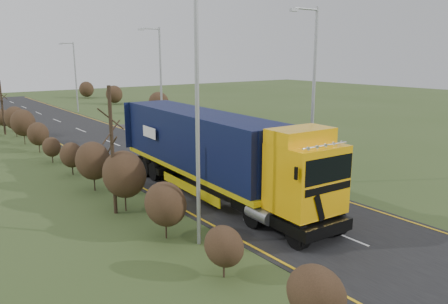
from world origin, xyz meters
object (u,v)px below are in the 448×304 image
object	(u,v)px
car_blue_sedan	(156,120)
car_red_hatchback	(218,134)
speed_sign	(204,125)
lorry	(212,149)
streetlight_near	(312,89)

from	to	relation	value
car_blue_sedan	car_red_hatchback	bearing A→B (deg)	116.57
speed_sign	car_blue_sedan	bearing A→B (deg)	81.83
car_blue_sedan	speed_sign	distance (m)	11.47
lorry	car_red_hatchback	size ratio (longest dim) A/B	3.66
lorry	car_blue_sedan	world-z (taller)	lorry
lorry	streetlight_near	distance (m)	6.62
speed_sign	streetlight_near	bearing A→B (deg)	-95.17
car_red_hatchback	car_blue_sedan	size ratio (longest dim) A/B	1.03
car_red_hatchback	car_blue_sedan	world-z (taller)	car_red_hatchback
lorry	speed_sign	world-z (taller)	lorry
lorry	streetlight_near	bearing A→B (deg)	-12.02
streetlight_near	car_blue_sedan	bearing A→B (deg)	83.40
car_red_hatchback	streetlight_near	size ratio (longest dim) A/B	0.45
car_red_hatchback	car_blue_sedan	xyz separation A→B (m)	(-0.02, 11.03, -0.05)
lorry	car_blue_sedan	distance (m)	23.94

